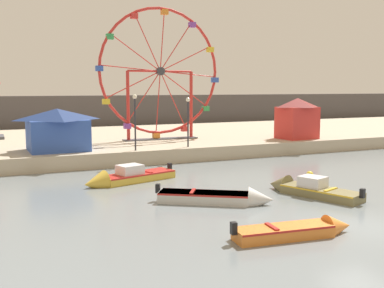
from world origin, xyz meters
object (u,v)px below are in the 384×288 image
object	(u,v)px
mooring_buoy_orange	(310,175)
carnival_booth_blue_tent	(58,129)
ferris_wheel_red_frame	(160,74)
motorboat_pale_grey	(223,198)
carnival_booth_red_striped	(297,118)
motorboat_mustard_yellow	(123,178)
promenade_lamp_far	(135,114)
motorboat_orange_hull	(301,230)
promenade_lamp_near	(188,115)
motorboat_olive_wood	(306,188)

from	to	relation	value
mooring_buoy_orange	carnival_booth_blue_tent	bearing A→B (deg)	139.89
ferris_wheel_red_frame	motorboat_pale_grey	bearing A→B (deg)	-101.01
motorboat_pale_grey	mooring_buoy_orange	world-z (taller)	motorboat_pale_grey
carnival_booth_red_striped	motorboat_mustard_yellow	bearing A→B (deg)	-162.41
ferris_wheel_red_frame	promenade_lamp_far	bearing A→B (deg)	-124.49
motorboat_orange_hull	promenade_lamp_far	xyz separation A→B (m)	(-0.94, 17.74, 3.41)
ferris_wheel_red_frame	carnival_booth_red_striped	xyz separation A→B (m)	(11.12, -4.43, -3.80)
promenade_lamp_near	motorboat_mustard_yellow	bearing A→B (deg)	-138.35
ferris_wheel_red_frame	mooring_buoy_orange	size ratio (longest dim) A/B	25.56
motorboat_orange_hull	promenade_lamp_far	bearing A→B (deg)	99.56
motorboat_orange_hull	carnival_booth_blue_tent	bearing A→B (deg)	113.12
carnival_booth_red_striped	carnival_booth_blue_tent	world-z (taller)	carnival_booth_red_striped
carnival_booth_blue_tent	promenade_lamp_far	world-z (taller)	promenade_lamp_far
motorboat_mustard_yellow	promenade_lamp_far	distance (m)	7.05
carnival_booth_red_striped	promenade_lamp_far	world-z (taller)	promenade_lamp_far
motorboat_pale_grey	carnival_booth_red_striped	distance (m)	20.30
motorboat_orange_hull	carnival_booth_red_striped	bearing A→B (deg)	60.00
motorboat_olive_wood	mooring_buoy_orange	distance (m)	4.47
ferris_wheel_red_frame	motorboat_olive_wood	bearing A→B (deg)	-86.07
motorboat_orange_hull	carnival_booth_blue_tent	world-z (taller)	carnival_booth_blue_tent
carnival_booth_red_striped	motorboat_olive_wood	bearing A→B (deg)	-130.02
motorboat_olive_wood	ferris_wheel_red_frame	distance (m)	19.47
motorboat_pale_grey	mooring_buoy_orange	bearing A→B (deg)	55.72
motorboat_pale_grey	promenade_lamp_near	distance (m)	13.41
carnival_booth_blue_tent	promenade_lamp_near	bearing A→B (deg)	-13.86
mooring_buoy_orange	motorboat_mustard_yellow	bearing A→B (deg)	163.23
carnival_booth_blue_tent	carnival_booth_red_striped	bearing A→B (deg)	-3.62
motorboat_orange_hull	carnival_booth_blue_tent	distance (m)	21.07
motorboat_olive_wood	ferris_wheel_red_frame	bearing A→B (deg)	-16.16
motorboat_olive_wood	motorboat_mustard_yellow	bearing A→B (deg)	29.88
ferris_wheel_red_frame	mooring_buoy_orange	distance (m)	16.86
ferris_wheel_red_frame	promenade_lamp_far	distance (m)	7.92
ferris_wheel_red_frame	carnival_booth_red_striped	size ratio (longest dim) A/B	3.12
ferris_wheel_red_frame	promenade_lamp_far	size ratio (longest dim) A/B	2.82
motorboat_orange_hull	motorboat_olive_wood	bearing A→B (deg)	57.08
motorboat_mustard_yellow	promenade_lamp_near	size ratio (longest dim) A/B	1.60
motorboat_pale_grey	ferris_wheel_red_frame	size ratio (longest dim) A/B	0.47
motorboat_olive_wood	promenade_lamp_near	distance (m)	13.08
motorboat_olive_wood	promenade_lamp_far	size ratio (longest dim) A/B	1.34
motorboat_mustard_yellow	promenade_lamp_far	xyz separation A→B (m)	(2.50, 5.68, 3.35)
motorboat_mustard_yellow	motorboat_olive_wood	world-z (taller)	motorboat_mustard_yellow
carnival_booth_blue_tent	mooring_buoy_orange	size ratio (longest dim) A/B	10.26
motorboat_pale_grey	carnival_booth_blue_tent	distance (m)	15.74
motorboat_pale_grey	promenade_lamp_far	xyz separation A→B (m)	(-0.59, 12.19, 3.39)
carnival_booth_red_striped	motorboat_orange_hull	bearing A→B (deg)	-131.22
motorboat_orange_hull	promenade_lamp_far	world-z (taller)	promenade_lamp_far
motorboat_pale_grey	promenade_lamp_near	bearing A→B (deg)	106.83
motorboat_orange_hull	mooring_buoy_orange	size ratio (longest dim) A/B	11.38
promenade_lamp_far	mooring_buoy_orange	bearing A→B (deg)	-47.02
promenade_lamp_far	motorboat_mustard_yellow	bearing A→B (deg)	-113.75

